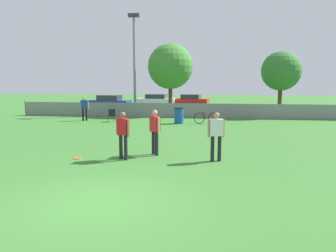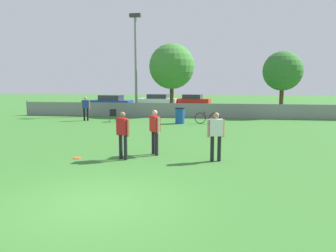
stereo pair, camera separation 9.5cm
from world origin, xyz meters
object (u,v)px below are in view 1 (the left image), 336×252
at_px(tree_near_pole, 170,67).
at_px(folding_chair_sideline, 112,115).
at_px(player_thrower_red, 155,129).
at_px(bicycle_sideline, 206,118).
at_px(trash_bin, 179,115).
at_px(light_pole, 134,56).
at_px(parked_car_red, 191,100).
at_px(player_defender_red, 123,132).
at_px(tree_far_right, 281,71).
at_px(parked_car_white, 156,100).
at_px(player_receiver_white, 216,133).
at_px(spectator_in_blue, 84,107).
at_px(frisbee_disc, 77,158).
at_px(parked_car_blue, 109,102).

distance_m(tree_near_pole, folding_chair_sideline, 7.33).
distance_m(tree_near_pole, player_thrower_red, 15.41).
height_order(bicycle_sideline, trash_bin, trash_bin).
xyz_separation_m(light_pole, parked_car_red, (3.94, 10.32, -4.18)).
bearing_deg(player_defender_red, player_thrower_red, 72.51).
distance_m(bicycle_sideline, parked_car_red, 15.37).
xyz_separation_m(tree_near_pole, tree_far_right, (8.77, -0.11, -0.42)).
bearing_deg(player_thrower_red, tree_near_pole, 144.45).
height_order(folding_chair_sideline, parked_car_white, parked_car_white).
xyz_separation_m(player_receiver_white, folding_chair_sideline, (-7.01, 10.19, -0.50)).
height_order(player_thrower_red, trash_bin, player_thrower_red).
height_order(light_pole, parked_car_red, light_pole).
height_order(tree_far_right, spectator_in_blue, tree_far_right).
bearing_deg(player_defender_red, tree_near_pole, 122.35).
bearing_deg(player_thrower_red, tree_far_right, 112.89).
relative_size(frisbee_disc, trash_bin, 0.28).
height_order(tree_near_pole, player_thrower_red, tree_near_pole).
xyz_separation_m(player_thrower_red, parked_car_red, (-0.33, 24.78, -0.36)).
height_order(tree_far_right, trash_bin, tree_far_right).
distance_m(player_thrower_red, bicycle_sideline, 9.73).
distance_m(light_pole, parked_car_blue, 8.25).
xyz_separation_m(tree_near_pole, spectator_in_blue, (-5.44, -5.09, -2.99)).
xyz_separation_m(player_defender_red, parked_car_red, (0.66, 25.66, -0.36)).
bearing_deg(spectator_in_blue, parked_car_red, -124.43).
xyz_separation_m(tree_near_pole, parked_car_white, (-2.80, 9.27, -3.32)).
bearing_deg(folding_chair_sideline, light_pole, -123.67).
bearing_deg(player_defender_red, player_receiver_white, 34.62).
distance_m(player_thrower_red, player_defender_red, 1.33).
height_order(spectator_in_blue, folding_chair_sideline, spectator_in_blue).
relative_size(tree_far_right, frisbee_disc, 17.40).
height_order(trash_bin, parked_car_red, parked_car_red).
xyz_separation_m(parked_car_white, parked_car_red, (3.86, 0.46, -0.00)).
height_order(light_pole, tree_far_right, light_pole).
distance_m(frisbee_disc, parked_car_white, 25.35).
relative_size(player_defender_red, spectator_in_blue, 1.02).
bearing_deg(bicycle_sideline, light_pole, 130.29).
xyz_separation_m(tree_near_pole, player_receiver_white, (3.67, -15.72, -2.96)).
bearing_deg(parked_car_blue, spectator_in_blue, -76.25).
height_order(player_defender_red, spectator_in_blue, player_defender_red).
height_order(player_receiver_white, bicycle_sideline, player_receiver_white).
relative_size(bicycle_sideline, parked_car_blue, 0.38).
bearing_deg(player_receiver_white, tree_far_right, 62.44).
distance_m(tree_far_right, player_receiver_white, 16.62).
bearing_deg(parked_car_white, player_defender_red, -77.95).
relative_size(tree_near_pole, parked_car_blue, 1.33).
distance_m(tree_near_pole, bicycle_sideline, 7.28).
bearing_deg(bicycle_sideline, frisbee_disc, -123.23).
relative_size(player_defender_red, frisbee_disc, 5.83).
relative_size(light_pole, parked_car_blue, 1.85).
relative_size(player_receiver_white, parked_car_red, 0.41).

